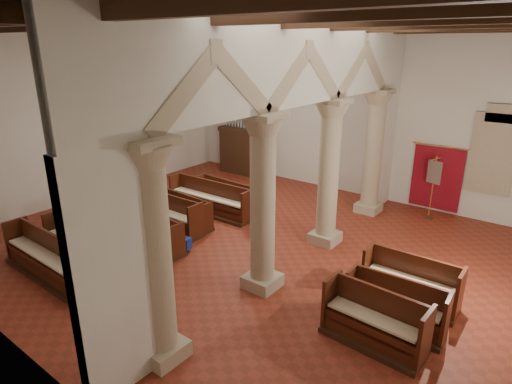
% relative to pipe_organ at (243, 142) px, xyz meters
% --- Properties ---
extents(floor, '(14.00, 14.00, 0.00)m').
position_rel_pipe_organ_xyz_m(floor, '(4.50, -5.50, -1.37)').
color(floor, maroon).
rests_on(floor, ground).
extents(ceiling, '(14.00, 14.00, 0.00)m').
position_rel_pipe_organ_xyz_m(ceiling, '(4.50, -5.50, 4.63)').
color(ceiling, '#312110').
rests_on(ceiling, wall_back).
extents(wall_back, '(14.00, 0.02, 6.00)m').
position_rel_pipe_organ_xyz_m(wall_back, '(4.50, 0.50, 1.63)').
color(wall_back, silver).
rests_on(wall_back, floor).
extents(wall_front, '(14.00, 0.02, 6.00)m').
position_rel_pipe_organ_xyz_m(wall_front, '(4.50, -11.50, 1.63)').
color(wall_front, silver).
rests_on(wall_front, floor).
extents(wall_left, '(0.02, 12.00, 6.00)m').
position_rel_pipe_organ_xyz_m(wall_left, '(-2.50, -5.50, 1.63)').
color(wall_left, silver).
rests_on(wall_left, floor).
extents(ceiling_beams, '(13.80, 11.80, 0.30)m').
position_rel_pipe_organ_xyz_m(ceiling_beams, '(4.50, -5.50, 4.45)').
color(ceiling_beams, '#361C11').
rests_on(ceiling_beams, wall_back).
extents(arcade, '(0.90, 11.90, 6.00)m').
position_rel_pipe_organ_xyz_m(arcade, '(6.30, -5.50, 2.19)').
color(arcade, tan).
rests_on(arcade, floor).
extents(window_back, '(1.00, 0.03, 2.20)m').
position_rel_pipe_organ_xyz_m(window_back, '(9.50, 0.48, 0.83)').
color(window_back, '#398063').
rests_on(window_back, wall_back).
extents(pipe_organ, '(2.10, 0.85, 4.40)m').
position_rel_pipe_organ_xyz_m(pipe_organ, '(0.00, 0.00, 0.00)').
color(pipe_organ, '#361C11').
rests_on(pipe_organ, floor).
extents(lectern, '(0.54, 0.56, 1.20)m').
position_rel_pipe_organ_xyz_m(lectern, '(0.68, -0.01, -0.88)').
color(lectern, '#391C12').
rests_on(lectern, floor).
extents(dossal_curtain, '(1.80, 0.07, 2.17)m').
position_rel_pipe_organ_xyz_m(dossal_curtain, '(8.00, 0.42, -0.21)').
color(dossal_curtain, maroon).
rests_on(dossal_curtain, floor).
extents(processional_banner, '(0.47, 0.59, 2.09)m').
position_rel_pipe_organ_xyz_m(processional_banner, '(8.11, -0.35, -0.62)').
color(processional_banner, '#361C11').
rests_on(processional_banner, floor).
extents(hymnal_box_a, '(0.32, 0.27, 0.29)m').
position_rel_pipe_organ_xyz_m(hymnal_box_a, '(3.25, -9.67, -1.13)').
color(hymnal_box_a, navy).
rests_on(hymnal_box_a, floor).
extents(hymnal_box_b, '(0.41, 0.38, 0.33)m').
position_rel_pipe_organ_xyz_m(hymnal_box_b, '(3.14, -8.31, -1.11)').
color(hymnal_box_b, navy).
rests_on(hymnal_box_b, floor).
extents(hymnal_box_c, '(0.35, 0.30, 0.31)m').
position_rel_pipe_organ_xyz_m(hymnal_box_c, '(3.56, -6.85, -1.12)').
color(hymnal_box_c, navy).
rests_on(hymnal_box_c, floor).
extents(tube_heater_a, '(0.86, 0.09, 0.09)m').
position_rel_pipe_organ_xyz_m(tube_heater_a, '(1.65, -9.35, -1.21)').
color(tube_heater_a, silver).
rests_on(tube_heater_a, floor).
extents(tube_heater_b, '(0.98, 0.14, 0.10)m').
position_rel_pipe_organ_xyz_m(tube_heater_b, '(1.24, -8.75, -1.21)').
color(tube_heater_b, silver).
rests_on(tube_heater_b, floor).
extents(nave_pew_0, '(3.32, 0.78, 1.10)m').
position_rel_pipe_organ_xyz_m(nave_pew_0, '(1.96, -9.80, -1.01)').
color(nave_pew_0, '#361C11').
rests_on(nave_pew_0, floor).
extents(nave_pew_1, '(3.40, 0.86, 1.09)m').
position_rel_pipe_organ_xyz_m(nave_pew_1, '(2.22, -8.81, -1.01)').
color(nave_pew_1, '#361C11').
rests_on(nave_pew_1, floor).
extents(nave_pew_2, '(2.81, 0.83, 0.98)m').
position_rel_pipe_organ_xyz_m(nave_pew_2, '(2.13, -8.07, -1.05)').
color(nave_pew_2, '#361C11').
rests_on(nave_pew_2, floor).
extents(nave_pew_3, '(2.83, 0.85, 0.99)m').
position_rel_pipe_organ_xyz_m(nave_pew_3, '(2.37, -7.23, -1.04)').
color(nave_pew_3, '#361C11').
rests_on(nave_pew_3, floor).
extents(nave_pew_4, '(2.81, 0.78, 1.09)m').
position_rel_pipe_organ_xyz_m(nave_pew_4, '(1.91, -6.18, -1.01)').
color(nave_pew_4, '#361C11').
rests_on(nave_pew_4, floor).
extents(nave_pew_5, '(2.77, 0.79, 0.95)m').
position_rel_pipe_organ_xyz_m(nave_pew_5, '(1.86, -5.57, -1.06)').
color(nave_pew_5, '#361C11').
rests_on(nave_pew_5, floor).
extents(nave_pew_6, '(3.22, 0.82, 1.09)m').
position_rel_pipe_organ_xyz_m(nave_pew_6, '(2.15, -4.38, -1.01)').
color(nave_pew_6, '#361C11').
rests_on(nave_pew_6, floor).
extents(nave_pew_7, '(2.71, 0.79, 0.95)m').
position_rel_pipe_organ_xyz_m(nave_pew_7, '(2.28, -3.66, -1.06)').
color(nave_pew_7, '#361C11').
rests_on(nave_pew_7, floor).
extents(aisle_pew_0, '(1.97, 0.84, 1.12)m').
position_rel_pipe_organ_xyz_m(aisle_pew_0, '(9.16, -7.34, -0.99)').
color(aisle_pew_0, '#361C11').
rests_on(aisle_pew_0, floor).
extents(aisle_pew_1, '(1.98, 0.80, 1.04)m').
position_rel_pipe_organ_xyz_m(aisle_pew_1, '(9.29, -6.58, -1.02)').
color(aisle_pew_1, '#361C11').
rests_on(aisle_pew_1, floor).
extents(aisle_pew_2, '(2.04, 0.75, 1.09)m').
position_rel_pipe_organ_xyz_m(aisle_pew_2, '(9.23, -5.55, -1.00)').
color(aisle_pew_2, '#361C11').
rests_on(aisle_pew_2, floor).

